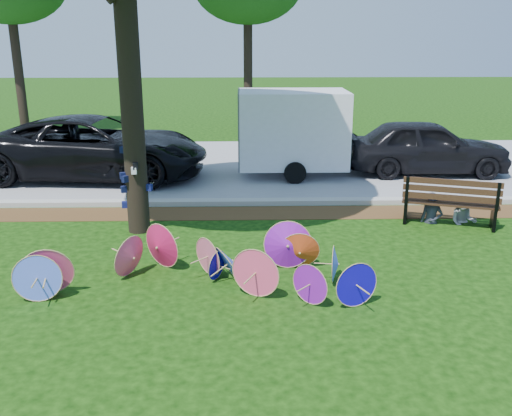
# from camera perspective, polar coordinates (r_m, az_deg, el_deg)

# --- Properties ---
(ground) EXTENTS (90.00, 90.00, 0.00)m
(ground) POSITION_cam_1_polar(r_m,az_deg,el_deg) (8.78, -2.99, -9.54)
(ground) COLOR black
(ground) RESTS_ON ground
(mulch_strip) EXTENTS (90.00, 1.00, 0.01)m
(mulch_strip) POSITION_cam_1_polar(r_m,az_deg,el_deg) (12.95, -2.48, -0.53)
(mulch_strip) COLOR #472D16
(mulch_strip) RESTS_ON ground
(curb) EXTENTS (90.00, 0.30, 0.12)m
(curb) POSITION_cam_1_polar(r_m,az_deg,el_deg) (13.61, -2.43, 0.59)
(curb) COLOR #B7B5AD
(curb) RESTS_ON ground
(street) EXTENTS (90.00, 8.00, 0.01)m
(street) POSITION_cam_1_polar(r_m,az_deg,el_deg) (17.63, -2.21, 4.28)
(street) COLOR gray
(street) RESTS_ON ground
(parasol_pile) EXTENTS (5.53, 1.99, 0.86)m
(parasol_pile) POSITION_cam_1_polar(r_m,az_deg,el_deg) (9.32, -4.65, -5.40)
(parasol_pile) COLOR #5774FF
(parasol_pile) RESTS_ON ground
(black_van) EXTENTS (6.43, 3.39, 1.72)m
(black_van) POSITION_cam_1_polar(r_m,az_deg,el_deg) (16.59, -15.78, 5.85)
(black_van) COLOR black
(black_van) RESTS_ON ground
(dark_pickup) EXTENTS (4.66, 1.97, 1.57)m
(dark_pickup) POSITION_cam_1_polar(r_m,az_deg,el_deg) (17.20, 16.66, 5.89)
(dark_pickup) COLOR black
(dark_pickup) RESTS_ON ground
(cargo_trailer) EXTENTS (3.00, 1.90, 2.69)m
(cargo_trailer) POSITION_cam_1_polar(r_m,az_deg,el_deg) (16.19, 3.71, 7.93)
(cargo_trailer) COLOR white
(cargo_trailer) RESTS_ON ground
(park_bench) EXTENTS (2.14, 1.35, 1.04)m
(park_bench) POSITION_cam_1_polar(r_m,az_deg,el_deg) (12.80, 18.83, 0.74)
(park_bench) COLOR black
(park_bench) RESTS_ON ground
(person_left) EXTENTS (0.55, 0.47, 1.29)m
(person_left) POSITION_cam_1_polar(r_m,az_deg,el_deg) (12.69, 17.32, 1.33)
(person_left) COLOR #333645
(person_left) RESTS_ON ground
(person_right) EXTENTS (0.67, 0.59, 1.16)m
(person_right) POSITION_cam_1_polar(r_m,az_deg,el_deg) (12.95, 20.23, 1.06)
(person_right) COLOR silver
(person_right) RESTS_ON ground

